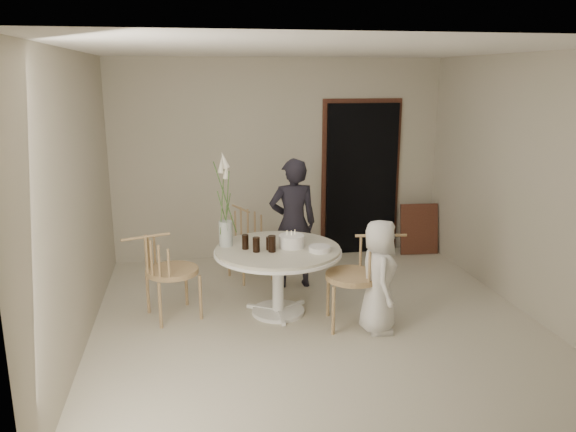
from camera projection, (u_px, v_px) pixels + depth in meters
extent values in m
plane|color=beige|center=(315.00, 320.00, 5.82)|extent=(4.50, 4.50, 0.00)
plane|color=white|center=(319.00, 49.00, 5.16)|extent=(4.50, 4.50, 0.00)
plane|color=beige|center=(280.00, 160.00, 7.64)|extent=(4.50, 0.00, 4.50)
plane|color=beige|center=(402.00, 269.00, 3.34)|extent=(4.50, 0.00, 4.50)
plane|color=beige|center=(76.00, 202.00, 5.10)|extent=(0.00, 4.50, 4.50)
plane|color=beige|center=(526.00, 185.00, 5.88)|extent=(0.00, 4.50, 4.50)
cube|color=black|center=(361.00, 179.00, 7.85)|extent=(1.00, 0.10, 2.10)
cube|color=brown|center=(361.00, 175.00, 7.88)|extent=(1.12, 0.03, 2.22)
cylinder|color=white|center=(278.00, 311.00, 5.99)|extent=(0.56, 0.56, 0.04)
cylinder|color=white|center=(278.00, 283.00, 5.92)|extent=(0.12, 0.12, 0.65)
cylinder|color=white|center=(278.00, 252.00, 5.83)|extent=(1.33, 1.33, 0.03)
cylinder|color=beige|center=(278.00, 250.00, 5.83)|extent=(1.30, 1.30, 0.04)
cube|color=brown|center=(419.00, 229.00, 7.93)|extent=(0.55, 0.20, 0.71)
cylinder|color=tan|center=(244.00, 268.00, 6.72)|extent=(0.03, 0.03, 0.45)
cylinder|color=tan|center=(272.00, 262.00, 6.92)|extent=(0.03, 0.03, 0.45)
cylinder|color=tan|center=(229.00, 259.00, 7.05)|extent=(0.03, 0.03, 0.45)
cylinder|color=tan|center=(257.00, 254.00, 7.25)|extent=(0.03, 0.03, 0.45)
cylinder|color=tan|center=(250.00, 242.00, 6.93)|extent=(0.50, 0.50, 0.05)
cylinder|color=tan|center=(328.00, 294.00, 5.87)|extent=(0.03, 0.03, 0.50)
cylinder|color=tan|center=(333.00, 311.00, 5.44)|extent=(0.03, 0.03, 0.50)
cylinder|color=tan|center=(370.00, 293.00, 5.89)|extent=(0.03, 0.03, 0.50)
cylinder|color=tan|center=(378.00, 310.00, 5.46)|extent=(0.03, 0.03, 0.50)
cylinder|color=tan|center=(353.00, 276.00, 5.60)|extent=(0.55, 0.55, 0.06)
cylinder|color=tan|center=(200.00, 298.00, 5.79)|extent=(0.03, 0.03, 0.48)
cylinder|color=tan|center=(186.00, 285.00, 6.15)|extent=(0.03, 0.03, 0.48)
cylinder|color=tan|center=(160.00, 306.00, 5.58)|extent=(0.03, 0.03, 0.48)
cylinder|color=tan|center=(148.00, 292.00, 5.94)|extent=(0.03, 0.03, 0.48)
cylinder|color=tan|center=(173.00, 271.00, 5.80)|extent=(0.53, 0.53, 0.05)
imported|color=black|center=(293.00, 224.00, 6.59)|extent=(0.57, 0.38, 1.55)
imported|color=white|center=(379.00, 276.00, 5.46)|extent=(0.44, 0.60, 1.13)
cylinder|color=white|center=(291.00, 241.00, 5.83)|extent=(0.26, 0.26, 0.13)
cylinder|color=#FFE1A1|center=(291.00, 233.00, 5.81)|extent=(0.01, 0.01, 0.05)
cylinder|color=#FFE1A1|center=(295.00, 232.00, 5.85)|extent=(0.01, 0.01, 0.05)
cylinder|color=#FFE1A1|center=(287.00, 233.00, 5.82)|extent=(0.01, 0.01, 0.05)
cylinder|color=black|center=(256.00, 245.00, 5.67)|extent=(0.09, 0.09, 0.15)
cylinder|color=black|center=(272.00, 244.00, 5.67)|extent=(0.10, 0.10, 0.17)
cylinder|color=black|center=(245.00, 242.00, 5.76)|extent=(0.08, 0.08, 0.15)
cylinder|color=black|center=(269.00, 243.00, 5.74)|extent=(0.08, 0.08, 0.14)
cylinder|color=white|center=(320.00, 249.00, 5.69)|extent=(0.26, 0.26, 0.06)
cylinder|color=#B9C2BE|center=(226.00, 234.00, 5.86)|extent=(0.14, 0.14, 0.27)
cylinder|color=#3F662C|center=(227.00, 202.00, 5.79)|extent=(0.01, 0.01, 0.67)
cone|color=white|center=(226.00, 170.00, 5.71)|extent=(0.07, 0.07, 0.17)
cylinder|color=#3F662C|center=(222.00, 200.00, 5.78)|extent=(0.01, 0.01, 0.72)
cone|color=white|center=(221.00, 165.00, 5.69)|extent=(0.07, 0.07, 0.17)
cylinder|color=#3F662C|center=(225.00, 198.00, 5.73)|extent=(0.01, 0.01, 0.78)
cone|color=white|center=(224.00, 160.00, 5.64)|extent=(0.07, 0.07, 0.17)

